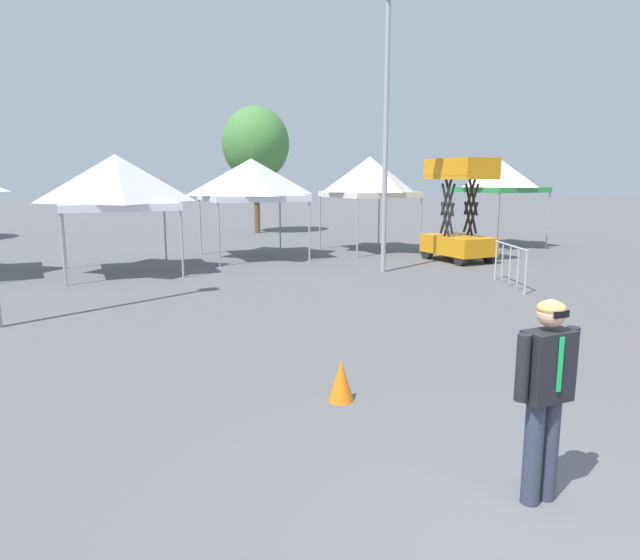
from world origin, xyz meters
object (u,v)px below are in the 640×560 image
Objects in this scene: light_pole_near_lift at (386,114)px; tree_behind_tents_right at (256,144)px; canopy_tent_right_of_center at (116,182)px; canopy_tent_far_right at (370,177)px; scissor_lift at (458,229)px; traffic_cone_near_barrier at (341,381)px; canopy_tent_left_of_center at (252,180)px; crowd_barrier_near_person at (510,257)px; person_foreground at (546,387)px; canopy_tent_far_left at (500,176)px.

tree_behind_tents_right is at bearing 87.70° from light_pole_near_lift.
canopy_tent_far_right is at bearing 8.41° from canopy_tent_right_of_center.
tree_behind_tents_right is (-2.89, 12.01, 3.29)m from scissor_lift.
light_pole_near_lift is 10.81m from traffic_cone_near_barrier.
canopy_tent_left_of_center is 7.14m from scissor_lift.
crowd_barrier_near_person is at bearing 33.59° from traffic_cone_near_barrier.
scissor_lift is at bearing -76.47° from tree_behind_tents_right.
traffic_cone_near_barrier is (-6.14, -21.05, -4.09)m from tree_behind_tents_right.
person_foreground is 0.29× the size of tree_behind_tents_right.
traffic_cone_near_barrier is at bearing -138.41° from canopy_tent_far_left.
canopy_tent_far_right is at bearing -79.70° from tree_behind_tents_right.
canopy_tent_far_right reaches higher than scissor_lift.
canopy_tent_right_of_center is 11.59m from traffic_cone_near_barrier.
scissor_lift is 12.78m from tree_behind_tents_right.
canopy_tent_far_right is at bearing 58.66° from traffic_cone_near_barrier.
canopy_tent_right_of_center is 0.99× the size of canopy_tent_far_left.
canopy_tent_left_of_center is at bearing 17.77° from canopy_tent_right_of_center.
canopy_tent_left_of_center is 1.01× the size of scissor_lift.
canopy_tent_far_right is 0.44× the size of light_pole_near_lift.
canopy_tent_right_of_center reaches higher than crowd_barrier_near_person.
light_pole_near_lift reaches higher than traffic_cone_near_barrier.
person_foreground is at bearing -82.21° from canopy_tent_right_of_center.
light_pole_near_lift is (-3.41, -0.85, 3.45)m from scissor_lift.
light_pole_near_lift is 15.13× the size of traffic_cone_near_barrier.
light_pole_near_lift is 5.30m from crowd_barrier_near_person.
scissor_lift is 1.71× the size of crowd_barrier_near_person.
canopy_tent_left_of_center is at bearing 178.74° from canopy_tent_far_right.
light_pole_near_lift is at bearing 64.95° from person_foreground.
crowd_barrier_near_person is at bearing -130.24° from canopy_tent_far_left.
tree_behind_tents_right is (5.61, 23.76, 3.31)m from person_foreground.
canopy_tent_far_right reaches higher than canopy_tent_right_of_center.
canopy_tent_right_of_center is 0.97× the size of canopy_tent_far_right.
person_foreground is at bearing -115.05° from light_pole_near_lift.
canopy_tent_right_of_center is at bearing 156.41° from light_pole_near_lift.
canopy_tent_far_right reaches higher than canopy_tent_left_of_center.
light_pole_near_lift reaches higher than canopy_tent_right_of_center.
light_pole_near_lift is at bearing 117.58° from crowd_barrier_near_person.
person_foreground is (-8.50, -11.75, -0.03)m from scissor_lift.
canopy_tent_far_left is 1.02× the size of scissor_lift.
crowd_barrier_near_person is (6.83, 7.59, -0.28)m from person_foreground.
scissor_lift is 4.50m from crowd_barrier_near_person.
canopy_tent_far_right reaches higher than traffic_cone_near_barrier.
canopy_tent_right_of_center is at bearing -162.23° from canopy_tent_left_of_center.
canopy_tent_far_left is at bearing -7.06° from canopy_tent_left_of_center.
canopy_tent_left_of_center is at bearing 119.20° from light_pole_near_lift.
light_pole_near_lift is at bearing 55.57° from traffic_cone_near_barrier.
canopy_tent_left_of_center is 6.47× the size of traffic_cone_near_barrier.
canopy_tent_far_left is (5.26, -1.12, 0.03)m from canopy_tent_far_right.
canopy_tent_far_right is at bearing -1.26° from canopy_tent_left_of_center.
light_pole_near_lift is (5.10, 10.90, 3.47)m from person_foreground.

